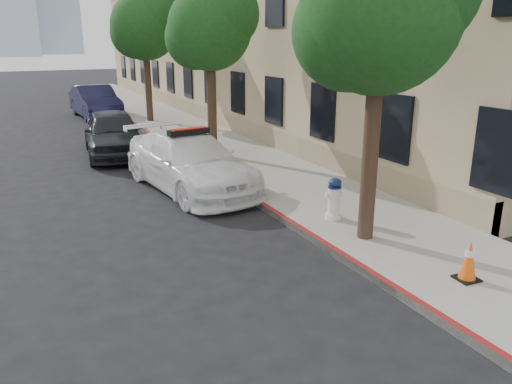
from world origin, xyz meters
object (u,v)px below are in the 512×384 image
Objects in this scene: police_car at (190,162)px; parked_car_far at (95,102)px; parked_car_mid at (113,133)px; fire_hydrant at (334,199)px; traffic_cone at (469,261)px.

police_car reaches higher than parked_car_far.
parked_car_mid reaches higher than fire_hydrant.
parked_car_far is at bearing 112.24° from fire_hydrant.
parked_car_far reaches higher than traffic_cone.
traffic_cone is (0.29, -3.29, -0.11)m from fire_hydrant.
parked_car_mid is 6.81× the size of traffic_cone.
police_car is 4.35m from fire_hydrant.
parked_car_mid is 9.34m from fire_hydrant.
traffic_cone is at bearing -69.67° from parked_car_mid.
parked_car_far is at bearing 90.37° from parked_car_mid.
parked_car_far is 7.30× the size of traffic_cone.
police_car reaches higher than traffic_cone.
police_car is 7.54m from traffic_cone.
fire_hydrant is 1.35× the size of traffic_cone.
parked_car_mid is at bearing 104.53° from traffic_cone.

